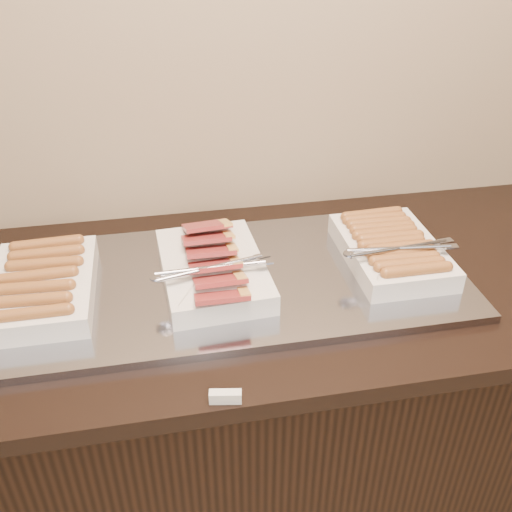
{
  "coord_description": "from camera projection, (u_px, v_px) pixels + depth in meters",
  "views": [
    {
      "loc": [
        -0.11,
        1.05,
        1.68
      ],
      "look_at": [
        0.1,
        2.13,
        0.97
      ],
      "focal_mm": 40.0,
      "sensor_mm": 36.0,
      "label": 1
    }
  ],
  "objects": [
    {
      "name": "counter",
      "position": [
        222.0,
        417.0,
        1.57
      ],
      "size": [
        2.06,
        0.76,
        0.9
      ],
      "color": "black",
      "rests_on": "ground"
    },
    {
      "name": "warming_tray",
      "position": [
        206.0,
        283.0,
        1.32
      ],
      "size": [
        1.2,
        0.5,
        0.02
      ],
      "primitive_type": "cube",
      "color": "#91939E",
      "rests_on": "counter"
    },
    {
      "name": "dish_left",
      "position": [
        42.0,
        285.0,
        1.24
      ],
      "size": [
        0.22,
        0.33,
        0.07
      ],
      "rotation": [
        0.0,
        0.0,
        -0.0
      ],
      "color": "silver",
      "rests_on": "warming_tray"
    },
    {
      "name": "dish_center",
      "position": [
        213.0,
        268.0,
        1.3
      ],
      "size": [
        0.27,
        0.36,
        0.09
      ],
      "rotation": [
        0.0,
        0.0,
        0.06
      ],
      "color": "silver",
      "rests_on": "warming_tray"
    },
    {
      "name": "dish_right",
      "position": [
        391.0,
        248.0,
        1.36
      ],
      "size": [
        0.26,
        0.32,
        0.08
      ],
      "rotation": [
        0.0,
        0.0,
        0.0
      ],
      "color": "silver",
      "rests_on": "warming_tray"
    },
    {
      "name": "label_holder",
      "position": [
        225.0,
        397.0,
        1.02
      ],
      "size": [
        0.06,
        0.03,
        0.02
      ],
      "primitive_type": "cube",
      "rotation": [
        0.0,
        0.0,
        -0.17
      ],
      "color": "silver",
      "rests_on": "counter"
    }
  ]
}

